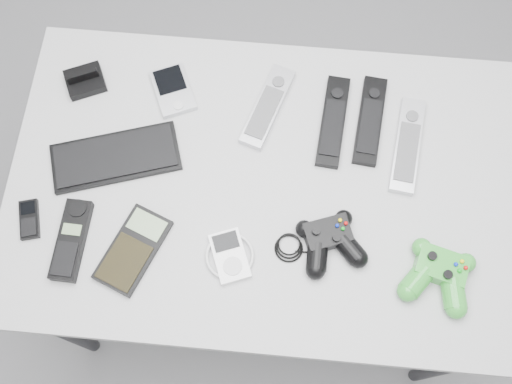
# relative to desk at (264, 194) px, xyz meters

# --- Properties ---
(floor) EXTENTS (3.50, 3.50, 0.00)m
(floor) POSITION_rel_desk_xyz_m (-0.03, -0.04, -0.70)
(floor) COLOR slate
(floor) RESTS_ON ground
(desk) EXTENTS (1.15, 0.74, 0.77)m
(desk) POSITION_rel_desk_xyz_m (0.00, 0.00, 0.00)
(desk) COLOR #9B9C9E
(desk) RESTS_ON floor
(pda_keyboard) EXTENTS (0.31, 0.20, 0.02)m
(pda_keyboard) POSITION_rel_desk_xyz_m (-0.34, 0.03, 0.08)
(pda_keyboard) COLOR black
(pda_keyboard) RESTS_ON desk
(dock_bracket) EXTENTS (0.11, 0.11, 0.05)m
(dock_bracket) POSITION_rel_desk_xyz_m (-0.45, 0.22, 0.09)
(dock_bracket) COLOR black
(dock_bracket) RESTS_ON desk
(pda) EXTENTS (0.13, 0.15, 0.02)m
(pda) POSITION_rel_desk_xyz_m (-0.23, 0.21, 0.08)
(pda) COLOR #B0B1B8
(pda) RESTS_ON desk
(remote_silver_a) EXTENTS (0.12, 0.22, 0.02)m
(remote_silver_a) POSITION_rel_desk_xyz_m (-0.01, 0.19, 0.08)
(remote_silver_a) COLOR #B0B1B8
(remote_silver_a) RESTS_ON desk
(remote_black_a) EXTENTS (0.07, 0.23, 0.02)m
(remote_black_a) POSITION_rel_desk_xyz_m (0.15, 0.16, 0.08)
(remote_black_a) COLOR black
(remote_black_a) RESTS_ON desk
(remote_black_b) EXTENTS (0.08, 0.23, 0.02)m
(remote_black_b) POSITION_rel_desk_xyz_m (0.23, 0.17, 0.08)
(remote_black_b) COLOR black
(remote_black_b) RESTS_ON desk
(remote_silver_b) EXTENTS (0.08, 0.24, 0.02)m
(remote_silver_b) POSITION_rel_desk_xyz_m (0.32, 0.12, 0.08)
(remote_silver_b) COLOR #BBBCC2
(remote_silver_b) RESTS_ON desk
(mobile_phone) EXTENTS (0.06, 0.10, 0.02)m
(mobile_phone) POSITION_rel_desk_xyz_m (-0.50, -0.13, 0.07)
(mobile_phone) COLOR black
(mobile_phone) RESTS_ON desk
(cordless_handset) EXTENTS (0.06, 0.18, 0.03)m
(cordless_handset) POSITION_rel_desk_xyz_m (-0.40, -0.17, 0.08)
(cordless_handset) COLOR black
(cordless_handset) RESTS_ON desk
(calculator) EXTENTS (0.16, 0.21, 0.02)m
(calculator) POSITION_rel_desk_xyz_m (-0.27, -0.18, 0.08)
(calculator) COLOR black
(calculator) RESTS_ON desk
(mp3_player) EXTENTS (0.14, 0.14, 0.02)m
(mp3_player) POSITION_rel_desk_xyz_m (-0.06, -0.18, 0.08)
(mp3_player) COLOR white
(mp3_player) RESTS_ON desk
(controller_black) EXTENTS (0.27, 0.22, 0.05)m
(controller_black) POSITION_rel_desk_xyz_m (0.15, -0.12, 0.09)
(controller_black) COLOR black
(controller_black) RESTS_ON desk
(controller_green) EXTENTS (0.18, 0.19, 0.05)m
(controller_green) POSITION_rel_desk_xyz_m (0.38, -0.18, 0.09)
(controller_green) COLOR #248424
(controller_green) RESTS_ON desk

